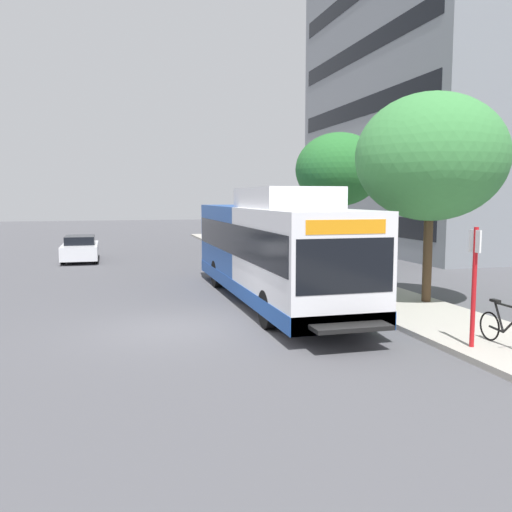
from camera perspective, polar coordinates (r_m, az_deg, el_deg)
ground_plane at (r=22.20m, az=-10.95°, el=-2.73°), size 120.00×120.00×0.00m
sidewalk_curb at (r=21.90m, az=8.06°, el=-2.61°), size 3.00×56.00×0.14m
transit_bus at (r=17.70m, az=1.59°, el=0.71°), size 2.58×12.25×3.65m
bus_stop_sign_pole at (r=12.70m, az=21.62°, el=-2.11°), size 0.10×0.36×2.60m
bicycle_parked at (r=13.17m, az=24.49°, el=-6.76°), size 0.52×1.76×1.02m
street_tree_near_stop at (r=17.78m, az=17.61°, el=9.68°), size 4.54×4.54×6.36m
street_tree_mid_block at (r=24.23m, az=8.53°, el=8.80°), size 3.71×3.71×5.98m
parked_car_far_lane at (r=30.57m, az=-17.71°, el=0.75°), size 1.80×4.50×1.33m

